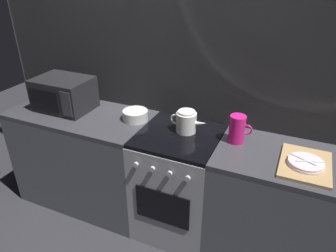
# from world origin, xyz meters

# --- Properties ---
(ground_plane) EXTENTS (8.00, 8.00, 0.00)m
(ground_plane) POSITION_xyz_m (0.00, 0.00, 0.00)
(ground_plane) COLOR #2D2D33
(back_wall) EXTENTS (3.60, 0.05, 2.40)m
(back_wall) POSITION_xyz_m (0.00, 0.32, 1.20)
(back_wall) COLOR gray
(back_wall) RESTS_ON ground_plane
(counter_left) EXTENTS (1.20, 0.60, 0.90)m
(counter_left) POSITION_xyz_m (-0.90, 0.00, 0.45)
(counter_left) COLOR #515459
(counter_left) RESTS_ON ground_plane
(stove_unit) EXTENTS (0.60, 0.63, 0.90)m
(stove_unit) POSITION_xyz_m (-0.00, -0.00, 0.45)
(stove_unit) COLOR #9E9EA3
(stove_unit) RESTS_ON ground_plane
(counter_right) EXTENTS (1.20, 0.60, 0.90)m
(counter_right) POSITION_xyz_m (0.90, 0.00, 0.45)
(counter_right) COLOR #515459
(counter_right) RESTS_ON ground_plane
(microwave) EXTENTS (0.46, 0.35, 0.27)m
(microwave) POSITION_xyz_m (-1.06, 0.03, 1.04)
(microwave) COLOR black
(microwave) RESTS_ON counter_left
(kettle) EXTENTS (0.28, 0.15, 0.17)m
(kettle) POSITION_xyz_m (0.03, 0.06, 0.98)
(kettle) COLOR white
(kettle) RESTS_ON stove_unit
(mixing_bowl) EXTENTS (0.20, 0.20, 0.08)m
(mixing_bowl) POSITION_xyz_m (-0.41, 0.08, 0.94)
(mixing_bowl) COLOR silver
(mixing_bowl) RESTS_ON counter_left
(pitcher) EXTENTS (0.16, 0.11, 0.20)m
(pitcher) POSITION_xyz_m (0.40, 0.07, 1.00)
(pitcher) COLOR #E5197A
(pitcher) RESTS_ON counter_right
(dish_pile) EXTENTS (0.30, 0.40, 0.06)m
(dish_pile) POSITION_xyz_m (0.87, -0.06, 0.92)
(dish_pile) COLOR tan
(dish_pile) RESTS_ON counter_right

